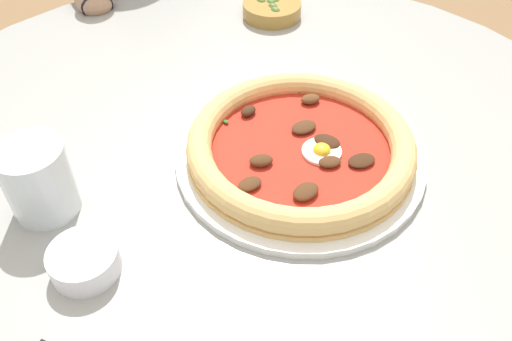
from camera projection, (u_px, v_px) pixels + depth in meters
The scene contains 6 objects.
dining_table at pixel (245, 227), 0.77m from camera, with size 1.06×1.06×0.74m.
pizza_on_plate at pixel (300, 148), 0.66m from camera, with size 0.31×0.31×0.04m.
water_glass at pixel (40, 184), 0.59m from camera, with size 0.08×0.08×0.09m.
ramekin_capers at pixel (84, 260), 0.54m from camera, with size 0.07×0.07×0.03m.
olive_pan at pixel (272, 8), 0.93m from camera, with size 0.10×0.11×0.05m.
diner_person at pixel (154, 20), 1.34m from camera, with size 0.47×0.49×1.18m.
Camera 1 is at (0.39, -0.30, 1.20)m, focal length 37.31 mm.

